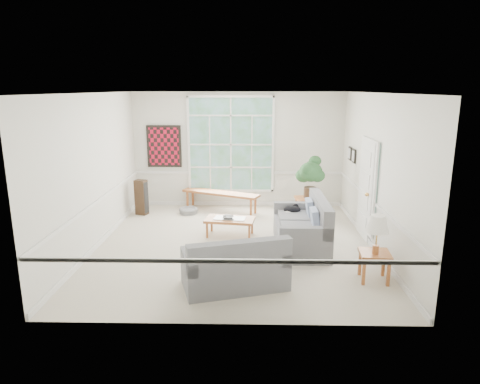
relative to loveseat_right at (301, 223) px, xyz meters
name	(u,v)px	position (x,y,z in m)	size (l,w,h in m)	color
floor	(235,245)	(-1.30, 0.11, -0.51)	(5.50, 6.00, 0.01)	beige
ceiling	(234,93)	(-1.30, 0.11, 2.50)	(5.50, 6.00, 0.02)	white
wall_back	(239,150)	(-1.30, 3.11, 1.00)	(5.50, 0.02, 3.00)	silver
wall_front	(227,217)	(-1.30, -2.89, 1.00)	(5.50, 0.02, 3.00)	silver
wall_left	(94,171)	(-4.05, 0.11, 1.00)	(0.02, 6.00, 3.00)	silver
wall_right	(377,173)	(1.45, 0.11, 1.00)	(0.02, 6.00, 3.00)	silver
window_back	(231,145)	(-1.50, 3.07, 1.15)	(2.30, 0.08, 2.40)	white
entry_door	(365,188)	(1.41, 0.71, 0.55)	(0.08, 0.90, 2.10)	white
door_sidelight	(374,190)	(1.41, 0.08, 0.65)	(0.08, 0.26, 1.90)	white
wall_art	(164,146)	(-3.25, 3.06, 1.10)	(0.90, 0.06, 1.10)	maroon
wall_frame_near	(354,156)	(1.41, 1.86, 1.05)	(0.04, 0.26, 0.32)	black
wall_frame_far	(350,153)	(1.41, 2.26, 1.05)	(0.04, 0.26, 0.32)	black
loveseat_right	(301,223)	(0.00, 0.00, 0.00)	(0.96, 1.85, 1.00)	slate
loveseat_front	(235,261)	(-1.24, -1.75, -0.07)	(1.61, 0.83, 0.87)	slate
coffee_table	(230,227)	(-1.43, 0.66, -0.31)	(1.03, 0.56, 0.38)	#A95C2C
pewter_bowl	(228,217)	(-1.47, 0.63, -0.08)	(0.29, 0.29, 0.07)	gray
window_bench	(221,201)	(-1.75, 2.60, -0.26)	(2.07, 0.40, 0.48)	#A95C2C
end_table	(306,208)	(0.38, 1.97, -0.25)	(0.51, 0.51, 0.51)	#A95C2C
houseplant	(311,177)	(0.45, 1.99, 0.52)	(0.60, 0.60, 1.03)	#244E28
side_table	(374,266)	(1.03, -1.49, -0.26)	(0.48, 0.48, 0.49)	#A95C2C
table_lamp	(377,235)	(1.02, -1.55, 0.31)	(0.37, 0.37, 0.64)	silver
pet_bed	(188,211)	(-2.55, 2.31, -0.43)	(0.47, 0.47, 0.14)	slate
floor_speaker	(141,197)	(-3.70, 2.21, -0.06)	(0.27, 0.21, 0.88)	#362416
cat	(292,209)	(-0.11, 0.65, 0.10)	(0.36, 0.26, 0.17)	black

